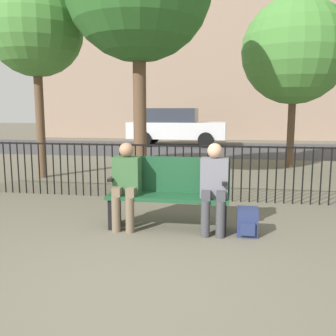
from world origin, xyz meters
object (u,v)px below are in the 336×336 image
(tree_3, at_px, (295,51))
(park_bench, at_px, (169,191))
(seated_person_1, at_px, (214,184))
(tree_2, at_px, (35,29))
(backpack, at_px, (247,222))
(parked_car_0, at_px, (175,126))
(seated_person_0, at_px, (126,181))

(tree_3, bearing_deg, park_bench, -112.14)
(seated_person_1, height_order, tree_2, tree_2)
(backpack, xyz_separation_m, tree_3, (1.32, 5.88, 2.87))
(park_bench, bearing_deg, seated_person_1, -12.63)
(parked_car_0, bearing_deg, tree_3, -55.62)
(tree_2, bearing_deg, parked_car_0, 77.86)
(seated_person_0, bearing_deg, park_bench, 13.82)
(park_bench, xyz_separation_m, seated_person_1, (0.59, -0.13, 0.14))
(seated_person_0, xyz_separation_m, tree_3, (2.86, 5.84, 2.41))
(seated_person_1, distance_m, tree_3, 6.55)
(seated_person_0, bearing_deg, seated_person_1, 0.03)
(seated_person_0, relative_size, seated_person_1, 0.99)
(parked_car_0, bearing_deg, park_bench, -81.71)
(backpack, distance_m, tree_2, 6.40)
(seated_person_1, relative_size, parked_car_0, 0.27)
(seated_person_1, xyz_separation_m, backpack, (0.42, -0.03, -0.46))
(tree_3, xyz_separation_m, parked_car_0, (-4.01, 5.86, -2.19))
(tree_2, relative_size, tree_3, 0.98)
(park_bench, height_order, backpack, park_bench)
(seated_person_1, relative_size, tree_3, 0.26)
(park_bench, height_order, seated_person_1, seated_person_1)
(backpack, bearing_deg, seated_person_1, 175.26)
(seated_person_1, relative_size, backpack, 3.28)
(seated_person_0, relative_size, parked_car_0, 0.27)
(backpack, relative_size, tree_3, 0.08)
(tree_3, height_order, parked_car_0, tree_3)
(seated_person_1, xyz_separation_m, parked_car_0, (-2.27, 11.70, 0.22))
(seated_person_1, distance_m, tree_2, 5.88)
(park_bench, bearing_deg, parked_car_0, 98.29)
(seated_person_0, xyz_separation_m, parked_car_0, (-1.15, 11.70, 0.22))
(park_bench, relative_size, parked_car_0, 0.37)
(seated_person_1, height_order, backpack, seated_person_1)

